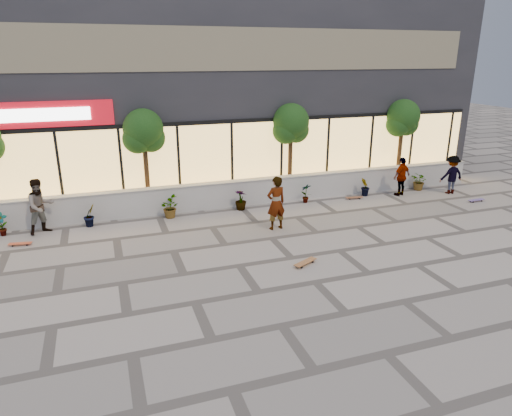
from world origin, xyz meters
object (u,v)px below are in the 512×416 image
object	(u,v)px
tree_midwest	(144,134)
skateboard_right_near	(354,197)
tree_mideast	(291,126)
skateboard_right_far	(476,200)
skater_left	(40,206)
skateboard_center	(305,262)
tree_east	(403,120)
skater_center	(276,203)
skater_right_near	(402,177)
skater_right_far	(452,175)
skateboard_left	(20,243)

from	to	relation	value
tree_midwest	skateboard_right_near	world-z (taller)	tree_midwest
tree_mideast	skateboard_right_far	xyz separation A→B (m)	(6.95, -3.47, -2.91)
tree_mideast	skater_left	world-z (taller)	tree_mideast
tree_mideast	skateboard_right_near	xyz separation A→B (m)	(2.34, -1.50, -2.91)
tree_mideast	skateboard_center	xyz separation A→B (m)	(-2.31, -6.63, -2.90)
skater_left	skateboard_right_far	size ratio (longest dim) A/B	2.49
tree_east	skater_left	world-z (taller)	tree_east
skater_center	skateboard_right_far	size ratio (longest dim) A/B	2.48
tree_midwest	skateboard_right_near	bearing A→B (deg)	-10.20
skater_right_near	skateboard_center	bearing A→B (deg)	19.96
tree_east	skater_right_far	distance (m)	3.25
skater_right_far	skateboard_left	size ratio (longest dim) A/B	2.34
tree_mideast	skateboard_right_near	distance (m)	4.02
skater_right_near	skateboard_left	bearing A→B (deg)	-13.42
skater_right_near	skateboard_left	distance (m)	14.87
skater_center	skater_right_near	distance (m)	6.86
skater_center	skater_left	xyz separation A→B (m)	(-7.64, 2.25, 0.00)
tree_midwest	skater_left	world-z (taller)	tree_midwest
skateboard_left	tree_mideast	bearing A→B (deg)	22.52
skater_right_far	skateboard_right_near	size ratio (longest dim) A/B	2.26
skater_left	skateboard_center	distance (m)	9.10
tree_midwest	skateboard_right_near	xyz separation A→B (m)	(8.34, -1.50, -2.91)
skater_right_far	skateboard_center	xyz separation A→B (m)	(-9.06, -4.53, -0.76)
tree_midwest	tree_mideast	bearing A→B (deg)	0.00
skater_center	skater_right_far	bearing A→B (deg)	-177.05
skater_right_far	tree_midwest	bearing A→B (deg)	-6.98
skater_right_far	skateboard_center	size ratio (longest dim) A/B	2.01
tree_midwest	skater_right_near	distance (m)	10.85
skater_left	skater_right_near	world-z (taller)	skater_left
tree_midwest	skater_left	distance (m)	4.45
tree_east	skater_center	distance (m)	8.64
skater_center	skateboard_right_far	distance (m)	9.06
tree_midwest	skater_center	bearing A→B (deg)	-42.84
skater_center	skater_left	size ratio (longest dim) A/B	1.00
tree_midwest	tree_mideast	distance (m)	6.00
skateboard_left	skater_center	bearing A→B (deg)	0.82
skater_left	skateboard_right_far	world-z (taller)	skater_left
tree_mideast	skater_right_near	size ratio (longest dim) A/B	2.34
tree_mideast	tree_east	world-z (taller)	same
skater_center	skateboard_right_near	bearing A→B (deg)	-160.99
skateboard_center	skateboard_right_near	size ratio (longest dim) A/B	1.13
skateboard_left	skateboard_right_near	distance (m)	12.70
skater_center	skateboard_right_near	size ratio (longest dim) A/B	2.55
skateboard_right_near	skater_left	bearing A→B (deg)	-171.95
tree_midwest	skater_left	xyz separation A→B (m)	(-3.71, -1.40, -2.04)
skater_right_near	skateboard_right_near	bearing A→B (deg)	-20.38
skater_center	skater_left	distance (m)	7.96
skater_left	skateboard_right_near	bearing A→B (deg)	-29.72
skater_right_near	skater_right_far	size ratio (longest dim) A/B	1.00
tree_midwest	tree_mideast	world-z (taller)	same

